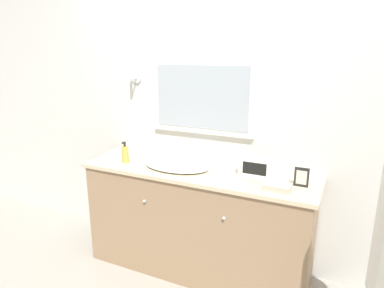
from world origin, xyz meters
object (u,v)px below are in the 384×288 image
Objects in this scene: soap_bottle at (125,154)px; appliance_box at (257,166)px; sink_basin at (177,165)px; picture_frame at (302,177)px.

appliance_box is (1.07, 0.17, -0.00)m from soap_bottle.
sink_basin is 0.96m from picture_frame.
soap_bottle is 1.41m from picture_frame.
sink_basin reaches higher than appliance_box.
picture_frame is (1.41, 0.08, -0.00)m from soap_bottle.
sink_basin is 3.98× the size of picture_frame.
sink_basin is at bearing -179.80° from picture_frame.
soap_bottle reaches higher than picture_frame.
soap_bottle is 1.32× the size of picture_frame.
soap_bottle is at bearing -176.82° from picture_frame.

